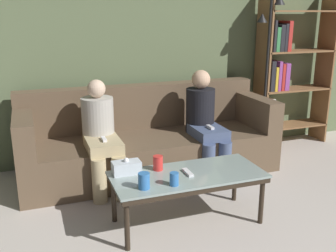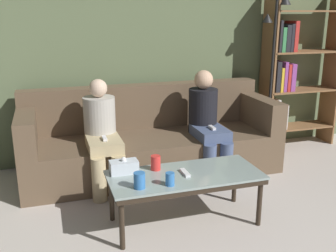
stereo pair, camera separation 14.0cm
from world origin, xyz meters
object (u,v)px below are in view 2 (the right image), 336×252
seated_person_left_end (102,132)px  cup_near_right (139,180)px  standing_lamp (274,58)px  seated_person_mid_left (207,121)px  cup_far_center (156,163)px  game_remote (185,173)px  couch (151,142)px  tissue_box (124,167)px  cup_near_left (170,179)px  bookshelf (291,73)px  coffee_table (185,179)px

seated_person_left_end → cup_near_right: bearing=-84.1°
standing_lamp → seated_person_left_end: (-2.05, -0.38, -0.59)m
cup_near_right → seated_person_mid_left: (0.97, 1.07, 0.08)m
cup_far_center → game_remote: size_ratio=0.79×
cup_far_center → standing_lamp: standing_lamp is taller
couch → standing_lamp: 1.72m
cup_near_right → game_remote: cup_near_right is taller
couch → standing_lamp: size_ratio=1.43×
tissue_box → cup_far_center: bearing=-2.9°
couch → cup_far_center: bearing=-102.8°
cup_near_left → game_remote: bearing=43.2°
cup_near_left → cup_near_right: 0.22m
game_remote → cup_near_right: bearing=-160.2°
couch → tissue_box: size_ratio=11.94×
couch → tissue_box: couch is taller
seated_person_mid_left → seated_person_left_end: bearing=-179.2°
game_remote → bookshelf: 2.42m
coffee_table → tissue_box: size_ratio=5.46×
game_remote → cup_far_center: bearing=142.3°
coffee_table → cup_near_left: 0.26m
cup_near_left → tissue_box: tissue_box is taller
bookshelf → standing_lamp: size_ratio=1.03×
cup_far_center → coffee_table: bearing=-37.7°
game_remote → coffee_table: bearing=0.0°
bookshelf → cup_near_right: bearing=-145.4°
seated_person_left_end → tissue_box: bearing=-85.6°
cup_far_center → seated_person_mid_left: seated_person_mid_left is taller
seated_person_mid_left → cup_near_right: bearing=-132.2°
couch → standing_lamp: bearing=5.2°
cup_far_center → game_remote: bearing=-37.7°
standing_lamp → game_remote: bearing=-140.0°
seated_person_left_end → seated_person_mid_left: bearing=0.8°
cup_near_left → bookshelf: size_ratio=0.05×
game_remote → standing_lamp: 2.13m
coffee_table → cup_far_center: bearing=142.3°
couch → bookshelf: 1.97m
game_remote → seated_person_left_end: (-0.51, 0.92, 0.11)m
cup_near_right → cup_far_center: 0.36m
coffee_table → bookshelf: bookshelf is taller
cup_far_center → cup_near_right: bearing=-124.7°
cup_near_right → standing_lamp: bearing=36.5°
couch → coffee_table: bearing=-91.6°
cup_near_right → bookshelf: bookshelf is taller
tissue_box → seated_person_left_end: seated_person_left_end is taller
coffee_table → cup_far_center: cup_far_center is taller
bookshelf → seated_person_left_end: size_ratio=1.83×
cup_near_left → bookshelf: (2.07, 1.60, 0.45)m
seated_person_left_end → seated_person_mid_left: 1.08m
cup_near_right → game_remote: 0.43m
tissue_box → seated_person_left_end: 0.76m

